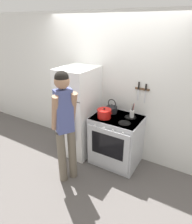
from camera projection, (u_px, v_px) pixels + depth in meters
name	position (u px, v px, depth m)	size (l,w,h in m)	color
ground_plane	(109.00, 148.00, 4.11)	(14.00, 14.00, 0.00)	#5B5654
wall_back	(111.00, 88.00, 3.60)	(10.00, 0.06, 2.55)	silver
refrigerator	(79.00, 112.00, 3.71)	(0.58, 0.73, 1.66)	white
stove_range	(116.00, 140.00, 3.51)	(0.82, 0.66, 0.90)	silver
dutch_oven_pot	(104.00, 114.00, 3.31)	(0.28, 0.23, 0.18)	red
tea_kettle	(112.00, 109.00, 3.50)	(0.25, 0.20, 0.25)	black
utensil_jar	(132.00, 113.00, 3.33)	(0.07, 0.07, 0.25)	silver
person	(65.00, 123.00, 2.91)	(0.41, 0.44, 1.79)	#6B6051
wall_knife_strip	(142.00, 89.00, 3.26)	(0.24, 0.03, 0.34)	brown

